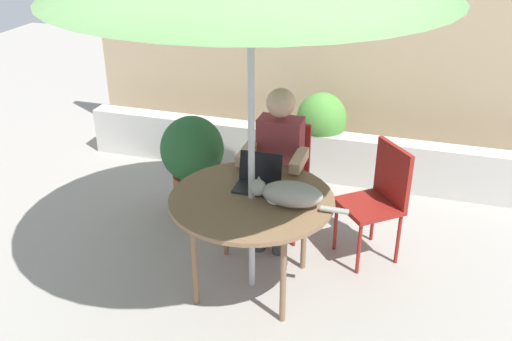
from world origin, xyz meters
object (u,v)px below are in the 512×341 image
at_px(potted_plant_by_chair, 321,128).
at_px(cat, 288,194).
at_px(chair_occupied, 282,169).
at_px(person_seated, 278,158).
at_px(laptop, 259,177).
at_px(chair_empty, 380,193).
at_px(potted_plant_near_fence, 193,158).
at_px(patio_table, 252,204).

bearing_deg(potted_plant_by_chair, cat, -85.40).
bearing_deg(chair_occupied, person_seated, -90.00).
bearing_deg(laptop, potted_plant_by_chair, 86.58).
bearing_deg(chair_empty, person_seated, 178.80).
distance_m(laptop, potted_plant_by_chair, 1.78).
bearing_deg(chair_empty, potted_plant_near_fence, 171.42).
distance_m(patio_table, potted_plant_by_chair, 1.94).
bearing_deg(potted_plant_by_chair, patio_table, -92.98).
relative_size(person_seated, laptop, 4.07).
height_order(chair_empty, person_seated, person_seated).
height_order(patio_table, chair_occupied, chair_occupied).
relative_size(chair_occupied, potted_plant_near_fence, 1.05).
bearing_deg(laptop, patio_table, -88.60).
height_order(cat, potted_plant_near_fence, cat).
distance_m(chair_empty, potted_plant_by_chair, 1.45).
distance_m(chair_occupied, chair_empty, 0.81).
xyz_separation_m(chair_occupied, cat, (0.26, -0.86, 0.27)).
xyz_separation_m(chair_empty, laptop, (-0.80, -0.47, 0.25)).
bearing_deg(potted_plant_by_chair, chair_occupied, -95.21).
xyz_separation_m(potted_plant_near_fence, potted_plant_by_chair, (0.91, 1.03, -0.02)).
xyz_separation_m(laptop, cat, (0.26, -0.21, 0.02)).
height_order(laptop, potted_plant_near_fence, laptop).
distance_m(cat, potted_plant_by_chair, 1.99).
bearing_deg(cat, potted_plant_by_chair, 94.60).
height_order(potted_plant_near_fence, potted_plant_by_chair, potted_plant_near_fence).
xyz_separation_m(laptop, potted_plant_by_chair, (0.10, 1.75, -0.31)).
xyz_separation_m(patio_table, cat, (0.26, -0.04, 0.14)).
relative_size(chair_empty, person_seated, 0.73).
relative_size(patio_table, potted_plant_by_chair, 1.34).
relative_size(person_seated, potted_plant_by_chair, 1.51).
xyz_separation_m(laptop, potted_plant_near_fence, (-0.80, 0.71, -0.29)).
height_order(person_seated, cat, person_seated).
bearing_deg(cat, patio_table, 172.01).
distance_m(person_seated, cat, 0.76).
relative_size(cat, potted_plant_near_fence, 0.76).
bearing_deg(potted_plant_by_chair, laptop, -93.42).
bearing_deg(laptop, person_seated, 89.49).
bearing_deg(potted_plant_by_chair, chair_empty, -61.48).
height_order(patio_table, cat, cat).
height_order(chair_empty, potted_plant_by_chair, chair_empty).
relative_size(laptop, potted_plant_by_chair, 0.37).
distance_m(chair_occupied, person_seated, 0.23).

